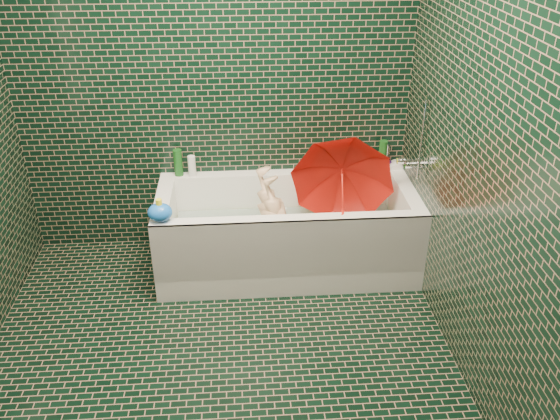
{
  "coord_description": "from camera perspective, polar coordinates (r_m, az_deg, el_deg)",
  "views": [
    {
      "loc": [
        0.15,
        -2.38,
        2.32
      ],
      "look_at": [
        0.39,
        0.82,
        0.54
      ],
      "focal_mm": 38.0,
      "sensor_mm": 36.0,
      "label": 1
    }
  ],
  "objects": [
    {
      "name": "soap_bottle_b",
      "position": [
        4.27,
        10.73,
        3.99
      ],
      "size": [
        0.1,
        0.1,
        0.18
      ],
      "primitive_type": "imported",
      "rotation": [
        0.0,
        0.0,
        -0.24
      ],
      "color": "#472079",
      "rests_on": "bathtub"
    },
    {
      "name": "bath_toy",
      "position": [
        3.57,
        -11.48,
        -0.2
      ],
      "size": [
        0.17,
        0.14,
        0.14
      ],
      "rotation": [
        0.0,
        0.0,
        -0.18
      ],
      "color": "blue",
      "rests_on": "bathtub"
    },
    {
      "name": "bottle_right_tall",
      "position": [
        4.17,
        9.84,
        5.13
      ],
      "size": [
        0.06,
        0.06,
        0.23
      ],
      "primitive_type": "cylinder",
      "rotation": [
        0.0,
        0.0,
        -0.07
      ],
      "color": "#164D18",
      "rests_on": "bathtub"
    },
    {
      "name": "faucet",
      "position": [
        3.89,
        12.78,
        4.83
      ],
      "size": [
        0.18,
        0.19,
        0.55
      ],
      "color": "silver",
      "rests_on": "wall_right"
    },
    {
      "name": "rubber_duck",
      "position": [
        4.19,
        8.96,
        4.24
      ],
      "size": [
        0.11,
        0.1,
        0.09
      ],
      "rotation": [
        0.0,
        0.0,
        0.38
      ],
      "color": "yellow",
      "rests_on": "bathtub"
    },
    {
      "name": "wall_right",
      "position": [
        2.85,
        19.95,
        5.16
      ],
      "size": [
        0.0,
        2.8,
        2.8
      ],
      "primitive_type": "plane",
      "rotation": [
        1.57,
        0.0,
        -1.57
      ],
      "color": "black",
      "rests_on": "floor"
    },
    {
      "name": "soap_bottle_a",
      "position": [
        4.25,
        11.16,
        3.78
      ],
      "size": [
        0.11,
        0.11,
        0.28
      ],
      "primitive_type": "imported",
      "rotation": [
        0.0,
        0.0,
        -0.04
      ],
      "color": "white",
      "rests_on": "bathtub"
    },
    {
      "name": "soap_bottle_c",
      "position": [
        4.2,
        8.74,
        3.7
      ],
      "size": [
        0.16,
        0.16,
        0.17
      ],
      "primitive_type": "imported",
      "rotation": [
        0.0,
        0.0,
        0.17
      ],
      "color": "#164D18",
      "rests_on": "bathtub"
    },
    {
      "name": "bath_mat",
      "position": [
        4.04,
        0.65,
        -3.36
      ],
      "size": [
        1.35,
        0.47,
        0.01
      ],
      "primitive_type": "cube",
      "color": "green",
      "rests_on": "bathtub"
    },
    {
      "name": "floor",
      "position": [
        3.33,
        -5.88,
        -15.41
      ],
      "size": [
        2.8,
        2.8,
        0.0
      ],
      "primitive_type": "plane",
      "color": "black",
      "rests_on": "ground"
    },
    {
      "name": "water",
      "position": [
        3.97,
        0.66,
        -1.6
      ],
      "size": [
        1.48,
        0.53,
        0.0
      ],
      "primitive_type": "cube",
      "color": "silver",
      "rests_on": "bathtub"
    },
    {
      "name": "wall_back",
      "position": [
        3.93,
        -6.46,
        13.02
      ],
      "size": [
        2.8,
        0.0,
        2.8
      ],
      "primitive_type": "plane",
      "rotation": [
        1.57,
        0.0,
        0.0
      ],
      "color": "black",
      "rests_on": "floor"
    },
    {
      "name": "child",
      "position": [
        3.92,
        0.03,
        -1.84
      ],
      "size": [
        0.91,
        0.45,
        0.39
      ],
      "primitive_type": "imported",
      "rotation": [
        -1.34,
        0.0,
        -1.4
      ],
      "color": "tan",
      "rests_on": "bathtub"
    },
    {
      "name": "umbrella",
      "position": [
        3.83,
        6.03,
        1.85
      ],
      "size": [
        0.85,
        0.81,
        0.78
      ],
      "primitive_type": "imported",
      "rotation": [
        0.14,
        -0.21,
        -0.18
      ],
      "color": "red",
      "rests_on": "bathtub"
    },
    {
      "name": "wall_front",
      "position": [
        1.46,
        -9.41,
        -18.64
      ],
      "size": [
        2.8,
        0.0,
        2.8
      ],
      "primitive_type": "plane",
      "rotation": [
        -1.57,
        0.0,
        0.0
      ],
      "color": "black",
      "rests_on": "floor"
    },
    {
      "name": "bottle_right_pump",
      "position": [
        4.21,
        10.16,
        5.13
      ],
      "size": [
        0.06,
        0.06,
        0.19
      ],
      "primitive_type": "cylinder",
      "rotation": [
        0.0,
        0.0,
        0.26
      ],
      "color": "silver",
      "rests_on": "bathtub"
    },
    {
      "name": "bottle_left_tall",
      "position": [
        4.12,
        -9.78,
        4.52
      ],
      "size": [
        0.06,
        0.06,
        0.19
      ],
      "primitive_type": "cylinder",
      "rotation": [
        0.0,
        0.0,
        -0.02
      ],
      "color": "#164D18",
      "rests_on": "bathtub"
    },
    {
      "name": "bathtub",
      "position": [
        4.0,
        0.67,
        -2.82
      ],
      "size": [
        1.7,
        0.75,
        0.55
      ],
      "color": "white",
      "rests_on": "floor"
    },
    {
      "name": "bottle_left_short",
      "position": [
        4.1,
        -8.48,
        4.2
      ],
      "size": [
        0.06,
        0.06,
        0.15
      ],
      "primitive_type": "cylinder",
      "rotation": [
        0.0,
        0.0,
        0.15
      ],
      "color": "white",
      "rests_on": "bathtub"
    }
  ]
}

